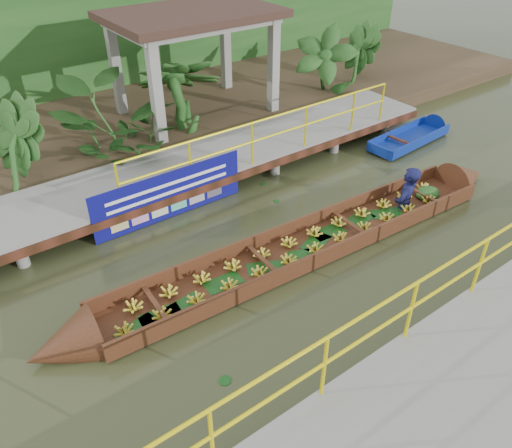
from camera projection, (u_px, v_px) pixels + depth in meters
ground at (237, 279)px, 9.06m from camera, size 80.00×80.00×0.00m
land_strip at (84, 130)px, 13.89m from camera, size 30.00×8.00×0.45m
far_dock at (149, 180)px, 11.06m from camera, size 16.00×2.06×1.66m
near_dock at (479, 400)px, 6.60m from camera, size 18.00×2.40×1.73m
pavilion at (192, 25)px, 13.09m from camera, size 4.40×3.00×3.00m
foliage_backdrop at (41, 45)px, 14.53m from camera, size 30.00×0.80×4.00m
vendor_boat at (325, 233)px, 9.78m from camera, size 10.55×1.58×2.32m
moored_blue_boat at (424, 132)px, 14.02m from camera, size 3.12×1.03×0.73m
blue_banner at (170, 195)px, 10.39m from camera, size 3.42×0.04×1.07m
tropical_plants at (179, 103)px, 12.77m from camera, size 14.29×1.29×1.62m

